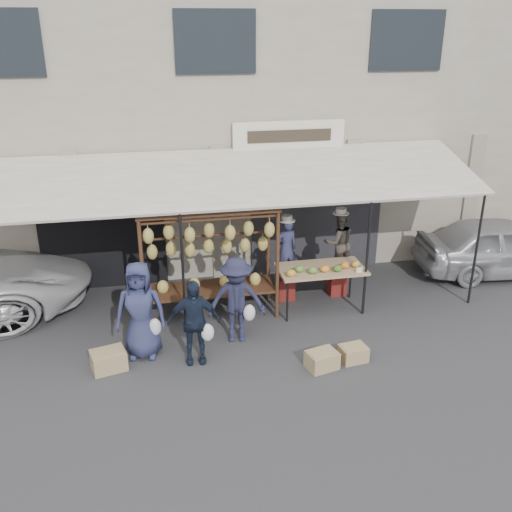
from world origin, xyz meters
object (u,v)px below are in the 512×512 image
at_px(crate_near_b, 353,353).
at_px(customer_right, 237,300).
at_px(vendor_right, 339,243).
at_px(banana_rack, 208,241).
at_px(sedan, 503,246).
at_px(vendor_left, 286,249).
at_px(produce_table, 322,270).
at_px(customer_mid, 194,322).
at_px(crate_far, 109,360).
at_px(customer_left, 140,310).
at_px(crate_near_a, 322,360).

bearing_deg(crate_near_b, customer_right, 149.56).
bearing_deg(vendor_right, banana_rack, 7.09).
relative_size(customer_right, sedan, 0.42).
bearing_deg(customer_right, sedan, 21.67).
height_order(vendor_left, customer_right, vendor_left).
height_order(produce_table, customer_mid, customer_mid).
xyz_separation_m(banana_rack, customer_mid, (-0.47, -1.58, -0.81)).
bearing_deg(crate_far, banana_rack, 39.16).
xyz_separation_m(vendor_left, vendor_right, (1.13, 0.02, 0.04)).
xyz_separation_m(customer_left, customer_right, (1.67, 0.18, -0.06)).
relative_size(produce_table, vendor_left, 1.34).
bearing_deg(vendor_left, crate_far, 20.15).
xyz_separation_m(customer_mid, crate_near_b, (2.64, -0.53, -0.61)).
distance_m(banana_rack, customer_right, 1.33).
relative_size(banana_rack, customer_mid, 1.74).
relative_size(vendor_left, crate_near_a, 2.58).
bearing_deg(banana_rack, customer_right, -71.39).
relative_size(banana_rack, crate_near_a, 5.27).
relative_size(crate_near_b, sedan, 0.12).
xyz_separation_m(vendor_left, customer_mid, (-2.08, -1.99, -0.37)).
bearing_deg(crate_near_a, crate_far, 169.12).
bearing_deg(produce_table, banana_rack, 174.21).
bearing_deg(banana_rack, crate_near_b, -44.12).
distance_m(customer_mid, crate_far, 1.55).
distance_m(crate_near_a, crate_near_b, 0.60).
height_order(customer_left, customer_mid, customer_left).
xyz_separation_m(produce_table, customer_left, (-3.50, -1.00, -0.01)).
xyz_separation_m(vendor_left, crate_near_b, (0.56, -2.52, -0.98)).
distance_m(vendor_left, customer_left, 3.37).
bearing_deg(banana_rack, customer_left, -137.40).
relative_size(customer_right, crate_far, 2.92).
bearing_deg(produce_table, customer_right, -156.02).
bearing_deg(customer_left, vendor_right, 31.00).
bearing_deg(produce_table, vendor_right, 49.29).
bearing_deg(crate_near_a, customer_mid, 162.67).
xyz_separation_m(vendor_right, crate_near_a, (-1.16, -2.65, -1.01)).
bearing_deg(vendor_left, vendor_right, 172.01).
xyz_separation_m(crate_far, sedan, (8.66, 2.25, 0.49)).
height_order(customer_mid, customer_right, customer_right).
relative_size(produce_table, customer_left, 0.98).
bearing_deg(crate_near_a, banana_rack, 125.53).
bearing_deg(vendor_right, customer_mid, 30.16).
distance_m(banana_rack, crate_near_b, 3.34).
bearing_deg(vendor_right, crate_near_a, 64.48).
distance_m(customer_right, crate_near_a, 1.83).
height_order(produce_table, crate_near_a, produce_table).
relative_size(produce_table, sedan, 0.44).
xyz_separation_m(customer_right, sedan, (6.42, 1.74, -0.14)).
bearing_deg(customer_left, customer_mid, -13.98).
relative_size(customer_left, crate_near_b, 3.86).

